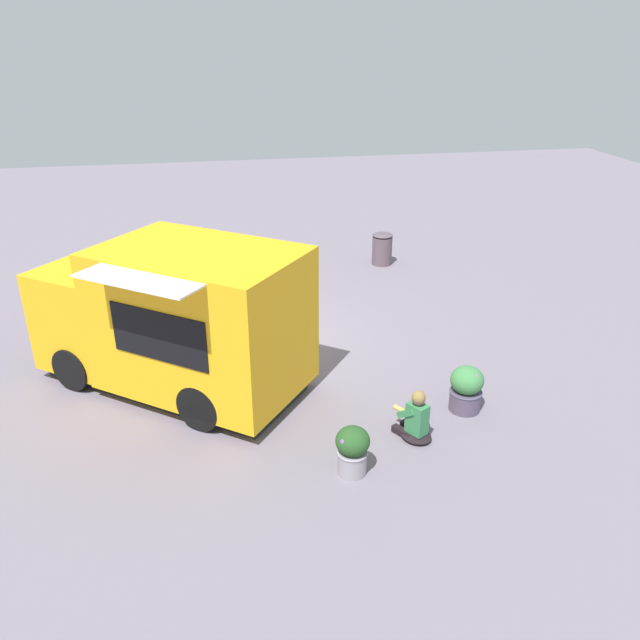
{
  "coord_description": "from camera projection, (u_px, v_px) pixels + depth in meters",
  "views": [
    {
      "loc": [
        -0.89,
        -11.73,
        5.82
      ],
      "look_at": [
        1.08,
        -1.36,
        0.97
      ],
      "focal_mm": 35.45,
      "sensor_mm": 36.0,
      "label": 1
    }
  ],
  "objects": [
    {
      "name": "ground_plane",
      "position": [
        256.0,
        340.0,
        13.05
      ],
      "size": [
        40.0,
        40.0,
        0.0
      ],
      "primitive_type": "plane",
      "color": "slate"
    },
    {
      "name": "food_truck",
      "position": [
        176.0,
        321.0,
        10.9
      ],
      "size": [
        5.03,
        4.63,
        2.62
      ],
      "color": "#F8AF17",
      "rests_on": "ground_plane"
    },
    {
      "name": "person_customer",
      "position": [
        415.0,
        420.0,
        9.77
      ],
      "size": [
        0.64,
        0.76,
        0.85
      ],
      "color": "black",
      "rests_on": "ground_plane"
    },
    {
      "name": "planter_flowering_near",
      "position": [
        466.0,
        388.0,
        10.48
      ],
      "size": [
        0.55,
        0.55,
        0.8
      ],
      "color": "#53465C",
      "rests_on": "ground_plane"
    },
    {
      "name": "planter_flowering_far",
      "position": [
        352.0,
        449.0,
        8.96
      ],
      "size": [
        0.49,
        0.49,
        0.76
      ],
      "color": "gray",
      "rests_on": "ground_plane"
    },
    {
      "name": "planter_flowering_side",
      "position": [
        234.0,
        278.0,
        15.26
      ],
      "size": [
        0.44,
        0.44,
        0.72
      ],
      "color": "#BF7A56",
      "rests_on": "ground_plane"
    },
    {
      "name": "trash_bin",
      "position": [
        382.0,
        248.0,
        17.1
      ],
      "size": [
        0.55,
        0.55,
        0.87
      ],
      "color": "#5B4A54",
      "rests_on": "ground_plane"
    }
  ]
}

